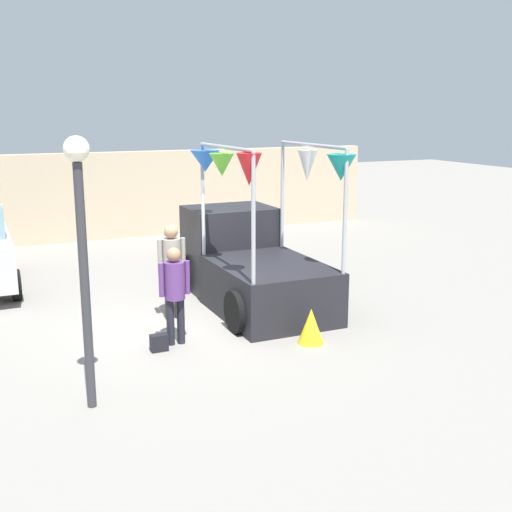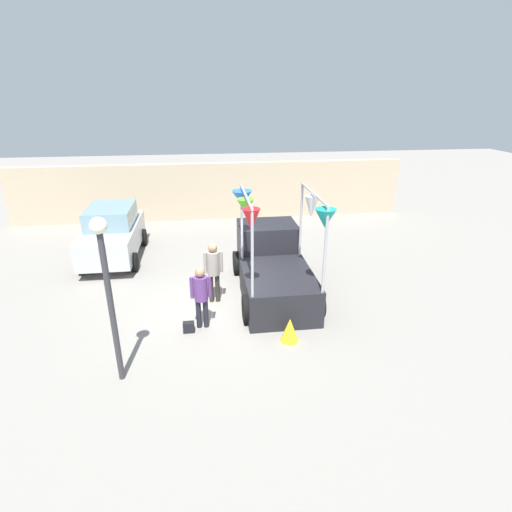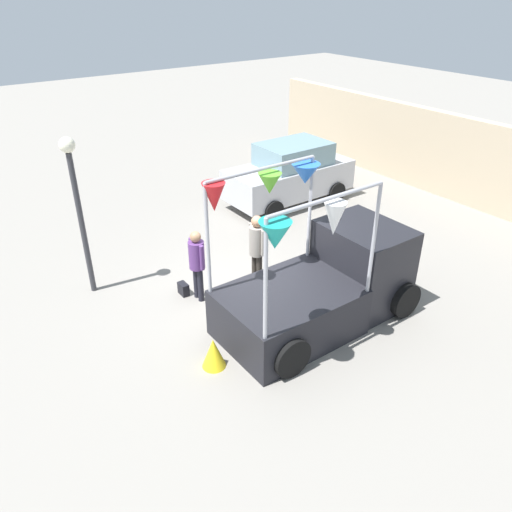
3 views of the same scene
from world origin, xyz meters
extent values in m
plane|color=gray|center=(0.00, 0.00, 0.00)|extent=(60.00, 60.00, 0.00)
cube|color=black|center=(1.53, -0.19, 0.50)|extent=(1.90, 2.60, 1.00)
cube|color=black|center=(1.53, 1.81, 0.90)|extent=(1.80, 1.40, 1.80)
cube|color=#8CB2C6|center=(1.53, 1.81, 1.35)|extent=(1.76, 1.37, 0.60)
cylinder|color=black|center=(0.58, 2.16, 0.38)|extent=(0.22, 0.76, 0.76)
cylinder|color=black|center=(2.48, 2.16, 0.38)|extent=(0.22, 0.76, 0.76)
cylinder|color=black|center=(0.58, -0.89, 0.38)|extent=(0.22, 0.76, 0.76)
cylinder|color=black|center=(2.48, -0.89, 0.38)|extent=(0.22, 0.76, 0.76)
cylinder|color=#A5A5AD|center=(0.66, 1.03, 2.09)|extent=(0.07, 0.07, 2.19)
cylinder|color=#A5A5AD|center=(2.40, 1.03, 2.09)|extent=(0.07, 0.07, 2.19)
cylinder|color=#A5A5AD|center=(0.66, -1.41, 2.09)|extent=(0.07, 0.07, 2.19)
cylinder|color=#A5A5AD|center=(2.40, -1.41, 2.09)|extent=(0.07, 0.07, 2.19)
cylinder|color=#A5A5AD|center=(0.66, -0.19, 3.19)|extent=(0.07, 2.44, 0.07)
cylinder|color=#A5A5AD|center=(2.40, -0.19, 3.19)|extent=(0.07, 2.44, 0.07)
cone|color=red|center=(0.66, -1.24, 2.89)|extent=(0.57, 0.57, 0.53)
cone|color=teal|center=(2.40, -1.24, 2.85)|extent=(0.69, 0.69, 0.46)
cone|color=#66CC33|center=(0.66, -0.02, 2.87)|extent=(0.63, 0.63, 0.41)
cone|color=white|center=(2.40, -0.02, 2.80)|extent=(0.52, 0.52, 0.58)
cone|color=blue|center=(0.66, 0.86, 2.87)|extent=(0.78, 0.78, 0.41)
cylinder|color=black|center=(-2.81, 5.30, 0.32)|extent=(0.18, 0.64, 0.64)
cylinder|color=black|center=(-2.81, 2.80, 0.32)|extent=(0.18, 0.64, 0.64)
cylinder|color=black|center=(-0.67, -0.99, 0.39)|extent=(0.13, 0.13, 0.79)
cylinder|color=black|center=(-0.49, -0.99, 0.39)|extent=(0.13, 0.13, 0.79)
cylinder|color=#593372|center=(-0.58, -0.99, 1.10)|extent=(0.34, 0.34, 0.62)
sphere|color=#997051|center=(-0.58, -0.99, 1.53)|extent=(0.24, 0.24, 0.24)
cylinder|color=#593372|center=(-0.80, -0.99, 1.13)|extent=(0.09, 0.09, 0.56)
cylinder|color=#593372|center=(-0.36, -0.99, 1.13)|extent=(0.09, 0.09, 0.56)
cylinder|color=#2D2823|center=(-0.31, 0.33, 0.43)|extent=(0.13, 0.13, 0.85)
cylinder|color=#2D2823|center=(-0.13, 0.33, 0.43)|extent=(0.13, 0.13, 0.85)
cylinder|color=gray|center=(-0.22, 0.33, 1.19)|extent=(0.34, 0.34, 0.67)
sphere|color=#997051|center=(-0.22, 0.33, 1.65)|extent=(0.26, 0.26, 0.26)
cylinder|color=gray|center=(-0.44, 0.33, 1.22)|extent=(0.09, 0.09, 0.61)
cylinder|color=gray|center=(0.00, 0.33, 1.22)|extent=(0.09, 0.09, 0.61)
cube|color=black|center=(-0.93, -1.19, 0.14)|extent=(0.28, 0.16, 0.28)
cylinder|color=#333338|center=(-2.29, -2.77, 1.61)|extent=(0.12, 0.12, 3.21)
sphere|color=#F2EDCC|center=(-2.29, -2.77, 3.37)|extent=(0.32, 0.32, 0.32)
cube|color=tan|center=(0.00, 8.55, 1.30)|extent=(18.00, 0.36, 2.60)
cone|color=yellow|center=(1.50, -1.89, 0.30)|extent=(0.62, 0.62, 0.60)
camera|label=1|loc=(-3.52, -10.80, 3.83)|focal=45.00mm
camera|label=2|loc=(-0.39, -9.88, 5.59)|focal=28.00mm
camera|label=3|loc=(7.63, -5.37, 6.21)|focal=35.00mm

